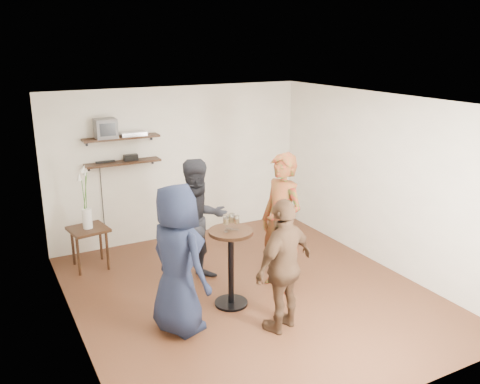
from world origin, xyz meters
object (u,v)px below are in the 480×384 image
(drinks_table, at_px, (231,257))
(person_navy, at_px, (178,260))
(person_plaid, at_px, (281,222))
(dvd_deck, at_px, (133,134))
(side_table, at_px, (89,235))
(crt_monitor, at_px, (105,128))
(radio, at_px, (131,158))
(person_dark, at_px, (199,221))
(person_brown, at_px, (284,266))

(drinks_table, xyz_separation_m, person_navy, (-0.81, -0.24, 0.24))
(person_plaid, distance_m, person_navy, 1.69)
(dvd_deck, height_order, side_table, dvd_deck)
(crt_monitor, distance_m, radio, 0.62)
(radio, distance_m, drinks_table, 2.70)
(crt_monitor, distance_m, person_dark, 2.17)
(person_brown, bearing_deg, drinks_table, -90.00)
(crt_monitor, relative_size, side_table, 0.51)
(person_plaid, height_order, person_navy, person_plaid)
(dvd_deck, bearing_deg, crt_monitor, 180.00)
(crt_monitor, bearing_deg, person_brown, -70.52)
(crt_monitor, xyz_separation_m, dvd_deck, (0.43, 0.00, -0.12))
(dvd_deck, relative_size, person_brown, 0.25)
(side_table, relative_size, drinks_table, 0.61)
(person_plaid, xyz_separation_m, person_brown, (-0.55, -0.92, -0.14))
(drinks_table, relative_size, person_brown, 0.64)
(dvd_deck, height_order, person_navy, dvd_deck)
(dvd_deck, distance_m, person_brown, 3.56)
(crt_monitor, xyz_separation_m, drinks_table, (0.88, -2.51, -1.35))
(dvd_deck, bearing_deg, person_navy, -97.31)
(person_navy, bearing_deg, crt_monitor, -15.14)
(radio, bearing_deg, dvd_deck, 0.00)
(person_plaid, bearing_deg, person_navy, -86.05)
(side_table, bearing_deg, radio, 30.38)
(side_table, bearing_deg, crt_monitor, 45.89)
(person_dark, bearing_deg, crt_monitor, 111.25)
(side_table, bearing_deg, person_dark, -42.10)
(person_dark, height_order, person_brown, person_dark)
(side_table, height_order, person_dark, person_dark)
(person_plaid, relative_size, person_dark, 1.07)
(person_plaid, relative_size, person_navy, 1.06)
(dvd_deck, relative_size, side_table, 0.63)
(radio, relative_size, person_brown, 0.14)
(radio, bearing_deg, person_navy, -96.11)
(crt_monitor, height_order, person_dark, crt_monitor)
(dvd_deck, bearing_deg, person_plaid, -61.61)
(person_navy, bearing_deg, radio, -22.77)
(person_dark, distance_m, person_brown, 1.68)
(person_dark, bearing_deg, dvd_deck, 98.33)
(side_table, xyz_separation_m, person_plaid, (2.20, -1.89, 0.43))
(radio, height_order, drinks_table, radio)
(dvd_deck, bearing_deg, person_dark, -77.00)
(person_plaid, distance_m, person_dark, 1.15)
(drinks_table, height_order, person_plaid, person_plaid)
(person_plaid, xyz_separation_m, person_dark, (-0.90, 0.71, -0.06))
(drinks_table, bearing_deg, dvd_deck, 100.26)
(crt_monitor, bearing_deg, drinks_table, -70.67)
(crt_monitor, relative_size, drinks_table, 0.31)
(crt_monitor, bearing_deg, person_navy, -88.48)
(dvd_deck, height_order, drinks_table, dvd_deck)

